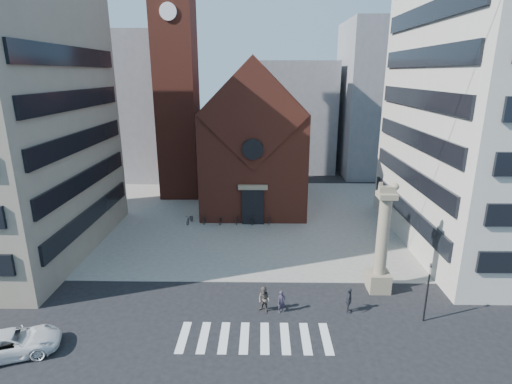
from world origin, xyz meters
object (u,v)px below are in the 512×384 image
white_car (12,343)px  pedestrian_0 (282,302)px  lion_column (382,249)px  pedestrian_1 (264,300)px  pedestrian_2 (349,300)px  scooter_0 (190,219)px  traffic_light (427,291)px

white_car → pedestrian_0: (16.27, 4.62, 0.08)m
lion_column → pedestrian_1: (-8.85, -3.10, -2.50)m
pedestrian_2 → scooter_0: pedestrian_2 is taller
scooter_0 → pedestrian_2: bearing=-38.9°
pedestrian_2 → scooter_0: size_ratio=1.00×
traffic_light → scooter_0: bearing=136.6°
white_car → pedestrian_0: bearing=-93.3°
white_car → pedestrian_1: size_ratio=2.79×
lion_column → scooter_0: (-17.07, 14.02, -2.92)m
traffic_light → scooter_0: 26.29m
pedestrian_1 → white_car: bearing=-127.3°
traffic_light → pedestrian_1: traffic_light is taller
traffic_light → pedestrian_0: 9.76m
lion_column → pedestrian_0: bearing=-157.8°
pedestrian_2 → scooter_0: bearing=52.9°
traffic_light → scooter_0: traffic_light is taller
traffic_light → scooter_0: (-19.06, 18.02, -1.76)m
pedestrian_2 → lion_column: bearing=-31.0°
pedestrian_0 → pedestrian_1: size_ratio=0.86×
traffic_light → white_car: bearing=-171.8°
pedestrian_1 → scooter_0: size_ratio=1.05×
white_car → pedestrian_2: (20.98, 4.72, 0.17)m
scooter_0 → white_car: bearing=-96.0°
lion_column → white_car: 25.26m
traffic_light → white_car: size_ratio=0.80×
traffic_light → pedestrian_0: traffic_light is taller
white_car → pedestrian_1: pedestrian_1 is taller
pedestrian_0 → pedestrian_1: (-1.23, 0.02, 0.14)m
white_car → pedestrian_1: 15.74m
lion_column → pedestrian_2: bearing=-134.1°
traffic_light → pedestrian_1: (-10.84, 0.90, -1.33)m
lion_column → scooter_0: lion_column is taller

